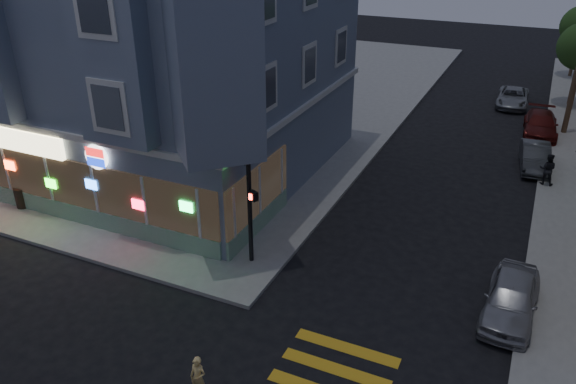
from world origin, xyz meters
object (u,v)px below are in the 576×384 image
Objects in this scene: parked_car_d at (513,97)px; parked_car_c at (541,125)px; traffic_signal at (247,177)px; parked_car_b at (535,157)px; pedestrian_a at (547,169)px; trash_can at (22,197)px; running_child at (198,377)px; parked_car_a at (511,298)px.

parked_car_c is at bearing -71.29° from parked_car_d.
traffic_signal reaches higher than parked_car_d.
parked_car_b is 0.86× the size of parked_car_c.
pedestrian_a is 2.20m from parked_car_b.
parked_car_b is 4.20× the size of trash_can.
running_child is 26.00m from parked_car_c.
parked_car_b is at bearing 70.47° from running_child.
parked_car_a is 0.93× the size of parked_car_d.
running_child is 10.04m from parked_car_a.
parked_car_a reaches higher than parked_car_b.
traffic_signal is at bearing 53.38° from pedestrian_a.
trash_can is at bearing 32.82° from pedestrian_a.
parked_car_d is (5.23, 30.18, -0.05)m from running_child.
traffic_signal is at bearing -129.37° from parked_car_b.
pedestrian_a is 23.75m from trash_can.
pedestrian_a reaches higher than parked_car_a.
parked_car_d is 25.29m from traffic_signal.
running_child is 0.30× the size of parked_car_d.
running_child is at bearing -24.24° from trash_can.
parked_car_b is at bearing 81.02° from traffic_signal.
pedestrian_a is at bearing -80.49° from parked_car_b.
parked_car_a is 4.33× the size of trash_can.
parked_car_c is at bearing 92.28° from parked_car_a.
trash_can is (-17.94, -24.46, 0.02)m from parked_car_d.
parked_car_c is (0.00, 17.99, -0.02)m from parked_car_a.
parked_car_c reaches higher than parked_car_d.
parked_car_d is 4.67× the size of trash_can.
trash_can is (-19.91, -19.26, -0.04)m from parked_car_c.
running_child is at bearing -116.47° from parked_car_b.
traffic_signal reaches higher than parked_car_b.
traffic_signal reaches higher than running_child.
parked_car_c is at bearing -82.74° from pedestrian_a.
trash_can is at bearing -174.07° from parked_car_a.
trash_can is at bearing -128.27° from parked_car_d.
parked_car_c is 27.70m from trash_can.
parked_car_b is at bearing 35.23° from trash_can.
parked_car_b is at bearing -71.46° from pedestrian_a.
traffic_signal is (-6.92, -24.14, 3.00)m from parked_car_d.
parked_car_c is (7.20, 24.98, 0.01)m from running_child.
running_child is at bearing -101.85° from parked_car_d.
parked_car_c is (-0.60, 7.30, -0.27)m from pedestrian_a.
parked_car_a is at bearing -87.16° from parked_car_d.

